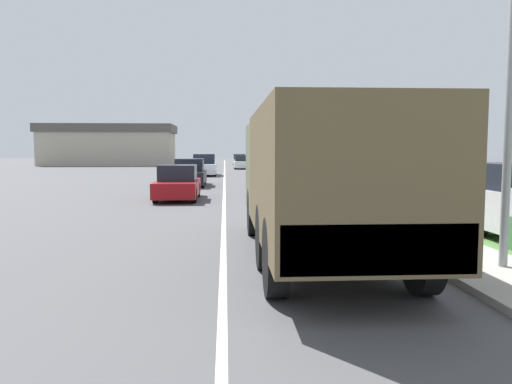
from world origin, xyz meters
The scene contains 11 objects.
ground_plane centered at (0.00, 40.00, 0.00)m, with size 180.00×180.00×0.00m, color #4C4C4F.
lane_centre_stripe centered at (0.00, 40.00, 0.00)m, with size 0.12×120.00×0.00m.
sidewalk_right centered at (4.50, 40.00, 0.06)m, with size 1.80×120.00×0.12m.
grass_strip_right centered at (8.90, 40.00, 0.01)m, with size 7.00×120.00×0.02m.
military_truck centered at (1.82, 13.34, 1.62)m, with size 2.44×7.80×2.79m.
car_nearest_ahead centered at (-1.94, 24.99, 0.66)m, with size 1.71×4.08×1.45m.
car_second_ahead centered at (-1.99, 32.95, 0.70)m, with size 1.77×4.70×1.57m.
car_third_ahead centered at (-1.62, 44.38, 0.77)m, with size 1.88×4.73×1.73m.
car_fourth_ahead centered at (1.94, 58.24, 0.68)m, with size 1.84×4.38×1.51m.
car_farthest_ahead centered at (1.97, 71.53, 0.67)m, with size 1.72×3.92×1.48m.
building_distant centered at (-15.36, 71.90, 2.72)m, with size 17.26×8.68×5.38m.
Camera 1 is at (0.04, 3.96, 2.10)m, focal length 35.00 mm.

